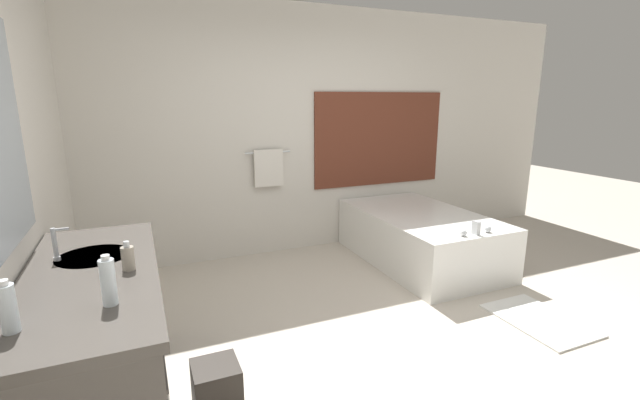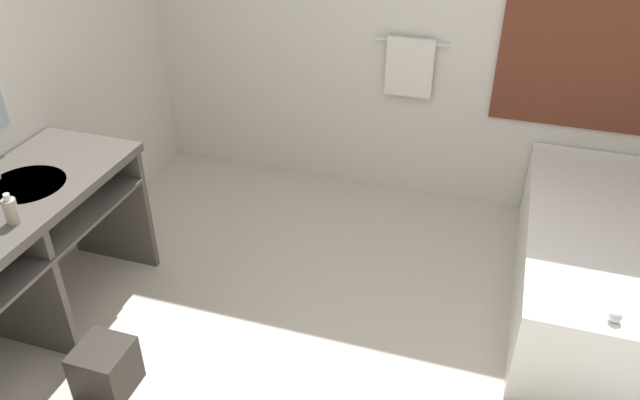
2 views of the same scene
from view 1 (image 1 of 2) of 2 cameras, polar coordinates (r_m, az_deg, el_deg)
name	(u,v)px [view 1 (image 1 of 2)]	position (r m, az deg, el deg)	size (l,w,h in m)	color
ground_plane	(400,345)	(3.28, 10.56, -18.44)	(16.00, 16.00, 0.00)	beige
wall_back_with_blinds	(295,133)	(4.82, -3.35, 8.95)	(7.40, 0.13, 2.70)	silver
vanity_counter	(96,309)	(2.57, -27.65, -12.74)	(0.63, 1.65, 0.87)	#4C4742
sink_faucet	(56,245)	(2.69, -31.78, -5.10)	(0.09, 0.04, 0.18)	silver
bathtub	(420,235)	(4.71, 13.20, -4.53)	(1.06, 1.79, 0.66)	white
water_bottle_1	(108,282)	(2.02, -26.39, -9.73)	(0.06, 0.06, 0.22)	white
water_bottle_2	(8,308)	(1.98, -36.19, -11.55)	(0.06, 0.06, 0.21)	white
soap_dispenser	(128,258)	(2.38, -24.24, -7.04)	(0.06, 0.06, 0.15)	gray
waste_bin	(217,387)	(2.69, -13.63, -23.04)	(0.25, 0.25, 0.27)	#2D2823
bath_mat	(539,320)	(3.92, 27.20, -14.05)	(0.52, 0.76, 0.02)	white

